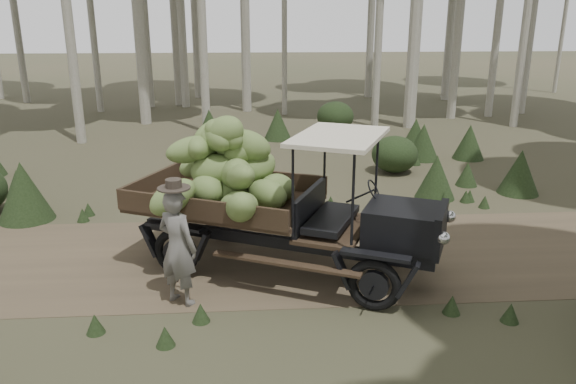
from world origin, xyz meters
name	(u,v)px	position (x,y,z in m)	size (l,w,h in m)	color
ground	(276,256)	(0.00, 0.00, 0.00)	(120.00, 120.00, 0.00)	#473D2B
dirt_track	(276,256)	(0.00, 0.00, 0.00)	(70.00, 4.00, 0.01)	brown
banana_truck	(253,180)	(-0.42, -0.35, 1.61)	(5.64, 3.84, 2.83)	black
farmer	(178,246)	(-1.59, -1.65, 0.96)	(0.81, 0.75, 2.02)	#625E59
undergrowth	(278,196)	(0.14, 1.97, 0.54)	(24.75, 24.58, 1.38)	#233319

